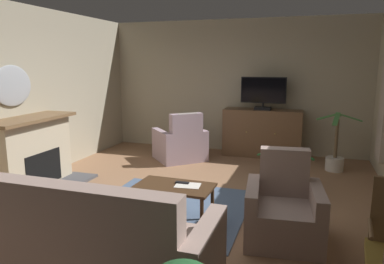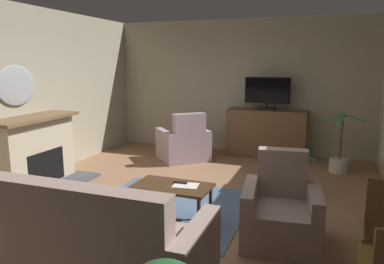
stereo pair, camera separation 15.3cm
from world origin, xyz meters
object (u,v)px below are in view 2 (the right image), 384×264
(fireplace, at_px, (35,153))
(sofa_floral, at_px, (90,247))
(wall_mirror_oval, at_px, (16,85))
(cat, at_px, (84,200))
(potted_plant_on_hearth_side, at_px, (284,182))
(armchair_facing_sofa, at_px, (184,144))
(television, at_px, (267,93))
(tv_remote, at_px, (180,183))
(tv_cabinet, at_px, (266,134))
(folded_newspaper, at_px, (186,185))
(armchair_angled_to_table, at_px, (281,213))
(coffee_table, at_px, (172,190))
(potted_plant_small_fern_corner, at_px, (339,159))

(fireplace, distance_m, sofa_floral, 3.03)
(wall_mirror_oval, relative_size, cat, 1.10)
(sofa_floral, height_order, potted_plant_on_hearth_side, sofa_floral)
(fireplace, height_order, armchair_facing_sofa, fireplace)
(television, distance_m, tv_remote, 3.56)
(potted_plant_on_hearth_side, bearing_deg, tv_cabinet, 105.31)
(fireplace, distance_m, folded_newspaper, 2.75)
(armchair_angled_to_table, distance_m, cat, 2.64)
(folded_newspaper, bearing_deg, tv_remote, 143.78)
(tv_cabinet, bearing_deg, coffee_table, -99.59)
(armchair_angled_to_table, bearing_deg, cat, 178.63)
(armchair_angled_to_table, bearing_deg, television, 101.11)
(fireplace, bearing_deg, sofa_floral, -38.74)
(potted_plant_on_hearth_side, height_order, potted_plant_small_fern_corner, potted_plant_small_fern_corner)
(wall_mirror_oval, xyz_separation_m, sofa_floral, (2.61, -1.89, -1.24))
(coffee_table, height_order, armchair_facing_sofa, armchair_facing_sofa)
(armchair_facing_sofa, xyz_separation_m, cat, (-0.43, -2.70, -0.22))
(coffee_table, relative_size, potted_plant_on_hearth_side, 1.16)
(television, bearing_deg, wall_mirror_oval, -138.53)
(television, relative_size, potted_plant_on_hearth_side, 1.10)
(wall_mirror_oval, height_order, tv_remote, wall_mirror_oval)
(wall_mirror_oval, bearing_deg, tv_cabinet, 41.97)
(potted_plant_on_hearth_side, xyz_separation_m, potted_plant_small_fern_corner, (0.80, 1.52, 0.04))
(wall_mirror_oval, bearing_deg, television, 41.47)
(wall_mirror_oval, distance_m, cat, 2.15)
(tv_cabinet, distance_m, sofa_floral, 5.02)
(armchair_facing_sofa, bearing_deg, fireplace, -126.41)
(coffee_table, distance_m, tv_remote, 0.13)
(armchair_facing_sofa, bearing_deg, television, 27.12)
(tv_remote, bearing_deg, folded_newspaper, 148.33)
(tv_cabinet, distance_m, television, 0.87)
(tv_cabinet, height_order, armchair_angled_to_table, tv_cabinet)
(armchair_angled_to_table, bearing_deg, folded_newspaper, 176.55)
(coffee_table, height_order, potted_plant_on_hearth_side, potted_plant_on_hearth_side)
(tv_cabinet, distance_m, coffee_table, 3.61)
(tv_cabinet, distance_m, cat, 4.04)
(wall_mirror_oval, relative_size, folded_newspaper, 2.55)
(folded_newspaper, xyz_separation_m, sofa_floral, (-0.35, -1.44, -0.13))
(tv_cabinet, xyz_separation_m, television, (0.00, -0.05, 0.87))
(fireplace, relative_size, folded_newspaper, 5.17)
(tv_cabinet, xyz_separation_m, potted_plant_small_fern_corner, (1.40, -0.65, -0.23))
(armchair_angled_to_table, bearing_deg, fireplace, 172.27)
(wall_mirror_oval, xyz_separation_m, armchair_angled_to_table, (4.10, -0.52, -1.27))
(sofa_floral, xyz_separation_m, potted_plant_on_hearth_side, (1.39, 2.79, -0.14))
(tv_cabinet, xyz_separation_m, tv_remote, (-0.53, -3.47, 0.01))
(folded_newspaper, relative_size, armchair_facing_sofa, 0.24)
(coffee_table, xyz_separation_m, tv_remote, (0.07, 0.09, 0.07))
(tv_cabinet, bearing_deg, wall_mirror_oval, -138.03)
(tv_remote, distance_m, folded_newspaper, 0.10)
(tv_cabinet, relative_size, armchair_facing_sofa, 1.30)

